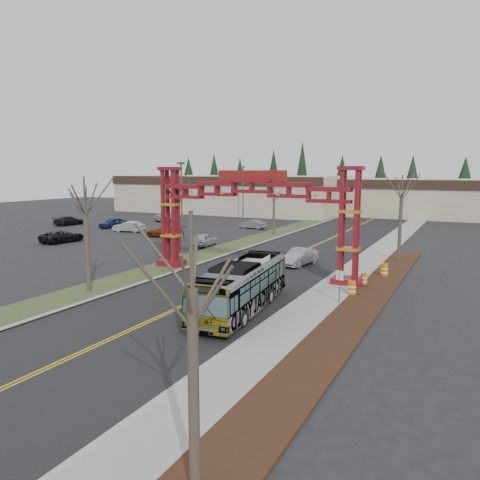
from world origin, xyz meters
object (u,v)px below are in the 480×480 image
Objects in this scene: bare_tree_right_near at (192,291)px; gateway_arch at (252,203)px; barrel_mid at (364,279)px; parked_car_mid_b at (113,223)px; parked_car_mid_a at (165,231)px; barrel_north at (384,270)px; parked_car_far_c at (69,221)px; parked_car_far_a at (253,224)px; bare_tree_median_far at (274,196)px; barrel_south at (352,289)px; bare_tree_median_mid at (177,199)px; light_pole_far at (243,189)px; parked_car_far_b at (170,217)px; parked_car_near_c at (62,236)px; bare_tree_right_far at (402,198)px; parked_car_near_a at (205,240)px; retail_building_east at (439,198)px; transit_bus at (242,286)px; silver_sedan at (299,257)px; retail_building_west at (233,194)px; light_pole_near at (181,196)px; bare_tree_median_near at (85,210)px; street_sign at (340,280)px; parked_car_near_b at (129,227)px; light_pole_mid at (167,193)px.

gateway_arch is at bearing 112.13° from bare_tree_right_near.
gateway_arch is at bearing -176.48° from barrel_mid.
parked_car_mid_b is at bearing 133.86° from bare_tree_right_near.
parked_car_mid_a reaches higher than barrel_north.
parked_car_far_c is 0.66× the size of bare_tree_right_near.
parked_car_far_a is 0.55× the size of bare_tree_median_far.
parked_car_mid_a is 32.36m from barrel_mid.
bare_tree_median_mid is at bearing 167.24° from barrel_south.
parked_car_far_b is at bearing -136.63° from light_pole_far.
gateway_arch reaches higher than parked_car_near_c.
parked_car_near_a is at bearing -178.53° from bare_tree_right_far.
bare_tree_median_mid is at bearing -106.45° from retail_building_east.
barrel_south is at bearing -57.49° from bare_tree_median_far.
light_pole_far is (11.65, 20.88, 4.66)m from parked_car_mid_b.
transit_bus is 15.09m from silver_sedan.
retail_building_west is at bearing -71.43° from parked_car_near_a.
retail_building_west reaches higher than barrel_south.
light_pole_near is at bearing -123.88° from bare_tree_median_far.
transit_bus is at bearing -94.99° from retail_building_east.
gateway_arch is at bearing 51.82° from bare_tree_median_near.
barrel_north is at bearing -47.61° from bare_tree_median_far.
parked_car_near_c is at bearing 148.22° from transit_bus.
bare_tree_median_near is 8.88× the size of barrel_mid.
parked_car_far_a is 17.57m from parked_car_far_b.
gateway_arch is 2.20× the size of bare_tree_median_mid.
street_sign is (36.85, -11.20, 0.88)m from parked_car_near_c.
bare_tree_right_far reaches higher than silver_sedan.
parked_car_far_b is (2.11, 11.86, 0.01)m from parked_car_mid_b.
retail_building_east is at bearing 75.99° from bare_tree_median_near.
light_pole_far is 8.41× the size of barrel_north.
barrel_north is (1.18, 9.51, -1.07)m from street_sign.
parked_car_near_c reaches higher than parked_car_mid_a.
retail_building_east is 42.18m from bare_tree_median_far.
parked_car_near_b is at bearing 131.82° from bare_tree_right_near.
retail_building_east is 86.57m from bare_tree_right_near.
light_pole_near is at bearing 107.89° from bare_tree_median_near.
silver_sedan is at bearing -60.79° from bare_tree_median_far.
gateway_arch reaches higher than barrel_mid.
light_pole_mid reaches higher than bare_tree_median_far.
light_pole_far reaches higher than parked_car_mid_b.
retail_building_west is 10.13× the size of parked_car_near_b.
transit_bus is at bearing 161.22° from parked_car_near_c.
bare_tree_median_near is at bearing -71.07° from retail_building_west.
bare_tree_median_mid is 18.28m from barrel_south.
gateway_arch is 2.40× the size of bare_tree_right_near.
parked_car_near_a is 6.55m from light_pole_near.
retail_building_east reaches higher than parked_car_far_a.
retail_building_west is 88.16m from bare_tree_right_near.
parked_car_mid_a is 0.67× the size of bare_tree_right_near.
silver_sedan is (-1.60, 14.99, -0.77)m from transit_bus.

